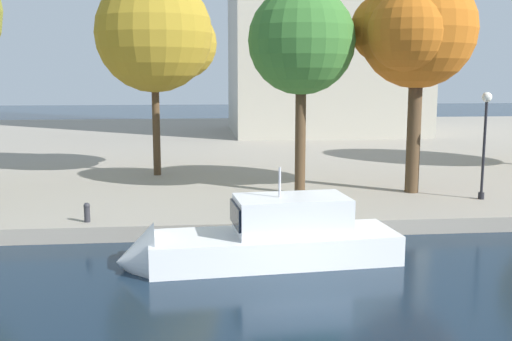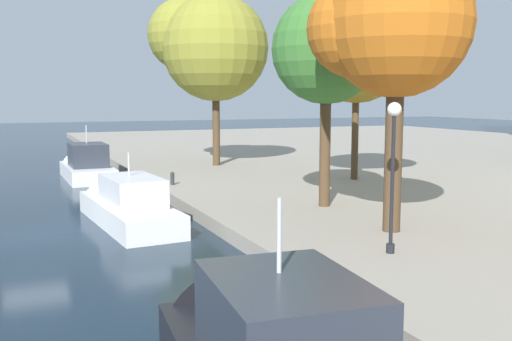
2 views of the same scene
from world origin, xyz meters
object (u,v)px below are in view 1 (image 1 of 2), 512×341
object	(u,v)px
lamp_post	(485,130)
tree_3	(411,31)
mooring_bollard_0	(87,212)
tree_2	(305,45)
tree_1	(157,32)
motor_yacht_1	(256,246)

from	to	relation	value
lamp_post	tree_3	xyz separation A→B (m)	(-2.90, 1.76, 4.36)
mooring_bollard_0	tree_2	distance (m)	12.12
tree_1	mooring_bollard_0	bearing A→B (deg)	-100.77
mooring_bollard_0	tree_3	size ratio (longest dim) A/B	0.07
motor_yacht_1	mooring_bollard_0	xyz separation A→B (m)	(-6.03, 3.77, 0.42)
mooring_bollard_0	tree_1	bearing A→B (deg)	79.23
motor_yacht_1	tree_3	world-z (taller)	tree_3
tree_2	tree_3	world-z (taller)	tree_3
lamp_post	tree_2	xyz separation A→B (m)	(-7.70, 2.14, 3.74)
motor_yacht_1	tree_2	xyz separation A→B (m)	(3.08, 8.49, 6.87)
motor_yacht_1	tree_3	bearing A→B (deg)	-139.16
lamp_post	tree_1	xyz separation A→B (m)	(-14.70, 8.51, 4.68)
mooring_bollard_0	tree_1	xyz separation A→B (m)	(2.11, 11.10, 7.38)
mooring_bollard_0	tree_3	distance (m)	16.20
mooring_bollard_0	tree_1	distance (m)	13.49
tree_1	tree_2	distance (m)	9.51
lamp_post	tree_2	world-z (taller)	tree_2
tree_1	tree_2	world-z (taller)	tree_1
motor_yacht_1	tree_2	bearing A→B (deg)	-114.93
mooring_bollard_0	tree_1	world-z (taller)	tree_1
tree_3	lamp_post	bearing A→B (deg)	-31.27
tree_1	tree_2	size ratio (longest dim) A/B	1.15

